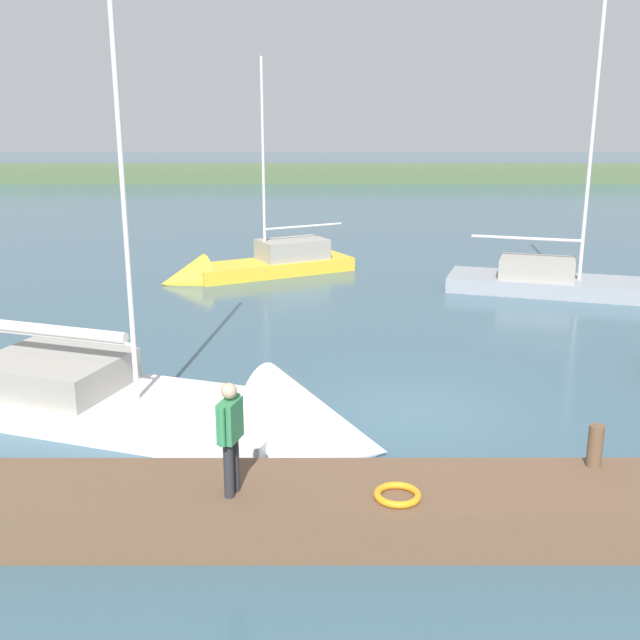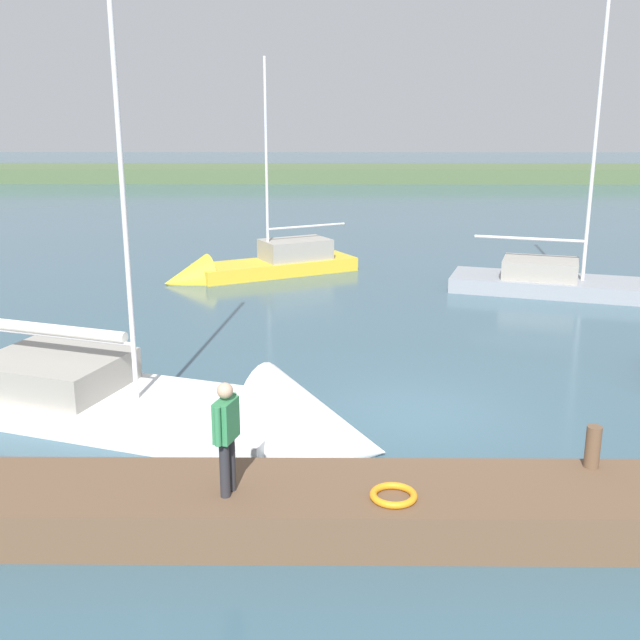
# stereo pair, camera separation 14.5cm
# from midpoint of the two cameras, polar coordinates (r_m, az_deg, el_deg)

# --- Properties ---
(ground_plane) EXTENTS (200.00, 200.00, 0.00)m
(ground_plane) POSITION_cam_midpoint_polar(r_m,az_deg,el_deg) (15.34, 6.91, -7.11)
(ground_plane) COLOR #385666
(far_shoreline) EXTENTS (180.00, 8.00, 2.40)m
(far_shoreline) POSITION_cam_midpoint_polar(r_m,az_deg,el_deg) (67.66, 1.51, 10.47)
(far_shoreline) COLOR #4C603D
(far_shoreline) RESTS_ON ground_plane
(dock_pier) EXTENTS (22.05, 1.81, 0.70)m
(dock_pier) POSITION_cam_midpoint_polar(r_m,az_deg,el_deg) (11.37, 9.57, -13.74)
(dock_pier) COLOR brown
(dock_pier) RESTS_ON ground_plane
(mooring_post_near) EXTENTS (0.23, 0.23, 0.65)m
(mooring_post_near) POSITION_cam_midpoint_polar(r_m,az_deg,el_deg) (12.17, 19.64, -8.88)
(mooring_post_near) COLOR brown
(mooring_post_near) RESTS_ON dock_pier
(life_ring_buoy) EXTENTS (0.66, 0.66, 0.10)m
(life_ring_buoy) POSITION_cam_midpoint_polar(r_m,az_deg,el_deg) (10.75, 5.45, -12.95)
(life_ring_buoy) COLOR orange
(life_ring_buoy) RESTS_ON dock_pier
(sailboat_far_right) EXTENTS (7.26, 4.98, 8.52)m
(sailboat_far_right) POSITION_cam_midpoint_polar(r_m,az_deg,el_deg) (27.93, -5.40, 3.70)
(sailboat_far_right) COLOR gold
(sailboat_far_right) RESTS_ON ground_plane
(sailboat_outer_mooring) EXTENTS (8.98, 4.74, 10.33)m
(sailboat_outer_mooring) POSITION_cam_midpoint_polar(r_m,az_deg,el_deg) (26.50, 20.48, 2.02)
(sailboat_outer_mooring) COLOR gray
(sailboat_outer_mooring) RESTS_ON ground_plane
(sailboat_inner_slip) EXTENTS (10.18, 5.70, 10.31)m
(sailboat_inner_slip) POSITION_cam_midpoint_polar(r_m,az_deg,el_deg) (14.74, -9.83, -7.39)
(sailboat_inner_slip) COLOR white
(sailboat_inner_slip) RESTS_ON ground_plane
(person_on_dock) EXTENTS (0.34, 0.61, 1.63)m
(person_on_dock) POSITION_cam_midpoint_polar(r_m,az_deg,el_deg) (10.52, -7.14, -8.31)
(person_on_dock) COLOR #28282D
(person_on_dock) RESTS_ON dock_pier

